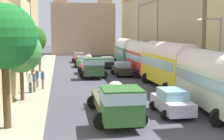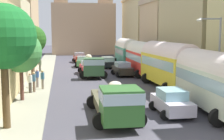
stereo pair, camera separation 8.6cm
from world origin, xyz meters
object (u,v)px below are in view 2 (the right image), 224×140
at_px(pedestrian_3, 30,82).
at_px(pedestrian_0, 37,78).
at_px(car_3, 172,102).
at_px(cargo_truck_0, 116,101).
at_px(parked_bus_2, 143,57).
at_px(parked_bus_3, 127,51).
at_px(parked_bus_1, 168,63).
at_px(car_0, 88,67).
at_px(car_4, 123,69).
at_px(cargo_truck_1, 93,67).
at_px(pedestrian_4, 34,81).
at_px(car_1, 83,62).
at_px(pedestrian_2, 43,79).
at_px(car_5, 108,62).
at_px(parked_bus_0, 216,79).
at_px(car_2, 79,57).
at_px(streetlamp_near, 216,51).
at_px(pedestrian_1, 40,64).

bearing_deg(pedestrian_3, pedestrian_0, 80.74).
bearing_deg(car_3, cargo_truck_0, -166.10).
xyz_separation_m(parked_bus_2, parked_bus_3, (0.00, 9.00, 0.09)).
relative_size(parked_bus_1, car_3, 2.35).
height_order(car_0, pedestrian_0, pedestrian_0).
distance_m(cargo_truck_0, car_4, 18.63).
distance_m(parked_bus_1, cargo_truck_0, 11.90).
height_order(cargo_truck_1, pedestrian_3, cargo_truck_1).
bearing_deg(pedestrian_4, cargo_truck_0, -59.65).
xyz_separation_m(parked_bus_3, car_1, (-6.46, 0.29, -1.47)).
distance_m(pedestrian_0, pedestrian_2, 1.02).
bearing_deg(cargo_truck_1, parked_bus_2, 12.78).
bearing_deg(parked_bus_2, car_0, 164.59).
xyz_separation_m(cargo_truck_1, car_5, (3.08, 9.09, -0.46)).
relative_size(parked_bus_0, pedestrian_3, 5.22).
xyz_separation_m(parked_bus_0, pedestrian_0, (-11.77, 10.36, -1.15)).
bearing_deg(car_2, streetlamp_near, -75.03).
bearing_deg(car_2, car_5, -66.56).
xyz_separation_m(car_5, pedestrian_4, (-8.84, -17.47, 0.30)).
relative_size(car_0, pedestrian_3, 2.10).
height_order(parked_bus_3, streetlamp_near, streetlamp_near).
height_order(cargo_truck_0, car_3, cargo_truck_0).
bearing_deg(car_1, car_3, -82.44).
xyz_separation_m(parked_bus_0, car_1, (-6.46, 27.29, -1.40)).
relative_size(parked_bus_3, cargo_truck_1, 1.45).
bearing_deg(car_4, parked_bus_0, -81.56).
bearing_deg(pedestrian_3, parked_bus_3, 57.49).
bearing_deg(car_2, pedestrian_0, -102.43).
bearing_deg(pedestrian_1, car_3, -66.68).
bearing_deg(car_5, car_3, -89.57).
height_order(car_2, pedestrian_2, pedestrian_2).
bearing_deg(car_1, car_0, -89.84).
relative_size(parked_bus_1, car_4, 2.24).
bearing_deg(parked_bus_2, car_3, -99.02).
bearing_deg(streetlamp_near, car_5, 101.69).
bearing_deg(pedestrian_4, car_0, 64.76).
bearing_deg(car_2, pedestrian_1, -115.18).
relative_size(parked_bus_0, car_1, 2.44).
relative_size(parked_bus_3, pedestrian_4, 5.15).
bearing_deg(car_1, pedestrian_1, -136.69).
bearing_deg(cargo_truck_1, car_3, -78.84).
relative_size(parked_bus_1, parked_bus_3, 0.97).
bearing_deg(pedestrian_0, parked_bus_0, -41.37).
bearing_deg(parked_bus_0, pedestrian_4, 145.29).
height_order(parked_bus_0, streetlamp_near, streetlamp_near).
height_order(parked_bus_3, cargo_truck_1, parked_bus_3).
relative_size(car_0, pedestrian_4, 2.06).
relative_size(parked_bus_1, car_0, 2.41).
xyz_separation_m(car_2, car_5, (3.55, -8.17, -0.05)).
bearing_deg(car_5, pedestrian_2, -116.86).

